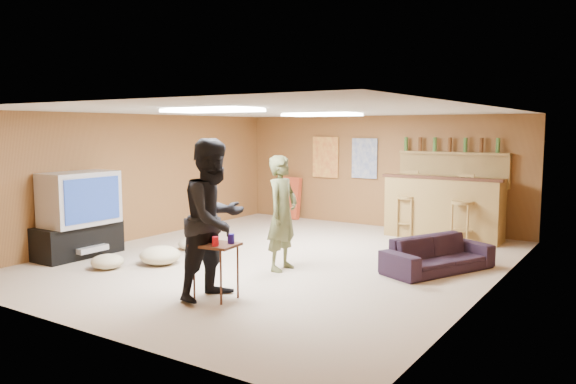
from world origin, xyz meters
The scene contains 32 objects.
ground centered at (0.00, 0.00, 0.00)m, with size 7.00×7.00×0.00m, color tan.
ceiling centered at (0.00, 0.00, 2.20)m, with size 6.00×7.00×0.02m, color silver.
wall_back centered at (0.00, 3.50, 1.10)m, with size 6.00×0.02×2.20m, color brown.
wall_front centered at (0.00, -3.50, 1.10)m, with size 6.00×0.02×2.20m, color brown.
wall_left centered at (-3.00, 0.00, 1.10)m, with size 0.02×7.00×2.20m, color brown.
wall_right centered at (3.00, 0.00, 1.10)m, with size 0.02×7.00×2.20m, color brown.
tv_stand centered at (-2.72, -1.50, 0.25)m, with size 0.55×1.30×0.50m, color black.
dvd_box centered at (-2.50, -1.50, 0.15)m, with size 0.35×0.50×0.08m, color #B2B2B7.
tv_body centered at (-2.65, -1.50, 0.90)m, with size 0.60×1.10×0.80m, color #B2B2B7.
tv_screen centered at (-2.34, -1.50, 0.90)m, with size 0.02×0.95×0.65m, color navy.
bar_counter centered at (1.50, 2.95, 0.55)m, with size 2.00×0.60×1.10m, color olive.
bar_lip centered at (1.50, 2.70, 1.10)m, with size 2.10×0.12×0.05m, color #381D12.
bar_shelf centered at (1.50, 3.40, 1.50)m, with size 2.00×0.18×0.05m, color olive.
bar_backing centered at (1.50, 3.42, 1.20)m, with size 2.00×0.14×0.60m, color olive.
poster_left centered at (-1.20, 3.46, 1.35)m, with size 0.60×0.03×0.85m, color #BF3F26.
poster_right centered at (-0.30, 3.46, 1.35)m, with size 0.55×0.03×0.80m, color #334C99.
folding_chair_stack centered at (-2.00, 3.30, 0.45)m, with size 0.50×0.14×0.90m, color #BE4123.
ceiling_panel_front centered at (0.00, -1.50, 2.17)m, with size 1.20×0.60×0.04m, color white.
ceiling_panel_back centered at (0.00, 1.20, 2.17)m, with size 1.20×0.60×0.04m, color white.
person_olive centered at (0.34, -0.46, 0.79)m, with size 0.58×0.38×1.59m, color #4D522F.
person_black centered at (0.41, -1.96, 0.92)m, with size 0.89×0.70×1.84m, color black.
sofa centered at (2.18, 0.63, 0.24)m, with size 1.62×0.63×0.47m, color black.
tray_table centered at (0.44, -1.98, 0.32)m, with size 0.49×0.40×0.64m, color #381D12.
cup_red_near centered at (0.34, -1.94, 0.69)m, with size 0.08×0.08×0.10m, color red.
cup_red_far centered at (0.53, -2.08, 0.69)m, with size 0.08×0.08×0.10m, color red.
cup_blue centered at (0.58, -1.88, 0.70)m, with size 0.08×0.08×0.11m, color #1C148F.
bar_stool_left centered at (0.90, 2.74, 0.61)m, with size 0.38×0.38×1.21m, color olive, non-canonical shape.
bar_stool_right centered at (1.94, 2.54, 0.60)m, with size 0.38×0.38×1.21m, color olive, non-canonical shape.
cushion_near_tv centered at (-1.31, -1.18, 0.13)m, with size 0.58×0.58×0.26m, color tan.
cushion_mid centered at (-1.60, -0.20, 0.10)m, with size 0.42×0.42×0.19m, color tan.
cushion_far centered at (-1.73, -1.76, 0.10)m, with size 0.45×0.45×0.20m, color tan.
bottle_row centered at (1.44, 3.38, 1.65)m, with size 1.76×0.08×0.26m, color #3F7233, non-canonical shape.
Camera 1 is at (4.59, -6.79, 1.95)m, focal length 35.00 mm.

